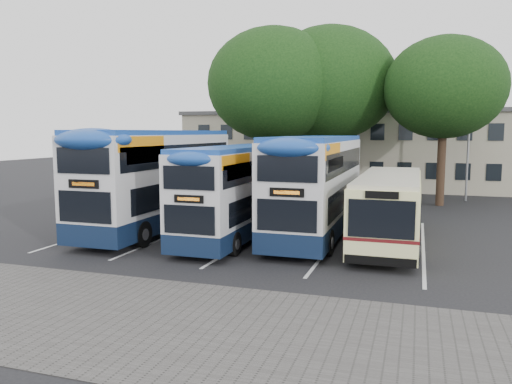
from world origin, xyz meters
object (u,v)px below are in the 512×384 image
object	(u,v)px
tree_left	(273,85)
tree_mid	(329,84)
bus_dd_mid	(237,188)
lamp_post	(469,123)
bus_single	(389,204)
bus_dd_right	(317,181)
bus_dd_left	(160,175)
tree_right	(445,88)

from	to	relation	value
tree_left	tree_mid	world-z (taller)	tree_mid
tree_mid	bus_dd_mid	distance (m)	15.41
lamp_post	bus_single	distance (m)	15.44
tree_mid	bus_dd_right	xyz separation A→B (m)	(1.77, -12.91, -5.35)
tree_left	bus_dd_right	bearing A→B (deg)	-64.75
lamp_post	bus_dd_left	size ratio (longest dim) A/B	0.83
bus_dd_left	bus_single	distance (m)	10.34
tree_left	bus_dd_mid	bearing A→B (deg)	-81.03
bus_dd_left	bus_single	world-z (taller)	bus_dd_left
tree_mid	tree_right	distance (m)	7.44
bus_single	bus_dd_left	bearing A→B (deg)	-178.89
tree_mid	bus_single	world-z (taller)	tree_mid
tree_right	bus_dd_mid	size ratio (longest dim) A/B	1.09
tree_left	bus_dd_right	world-z (taller)	tree_left
bus_dd_left	bus_single	xyz separation A→B (m)	(10.30, 0.20, -0.93)
bus_dd_mid	bus_dd_right	size ratio (longest dim) A/B	0.91
bus_dd_right	tree_right	bearing A→B (deg)	64.13
tree_mid	tree_right	xyz separation A→B (m)	(7.23, -1.65, -0.59)
bus_dd_mid	tree_left	bearing A→B (deg)	98.97
tree_right	bus_dd_right	distance (m)	13.39
lamp_post	bus_single	xyz separation A→B (m)	(-4.10, -14.47, -3.50)
lamp_post	bus_single	size ratio (longest dim) A/B	0.96
tree_mid	bus_single	distance (m)	15.52
tree_right	bus_single	world-z (taller)	tree_right
tree_left	tree_mid	size ratio (longest dim) A/B	0.97
tree_left	bus_single	bearing A→B (deg)	-54.09
tree_left	tree_right	world-z (taller)	tree_left
lamp_post	tree_left	size ratio (longest dim) A/B	0.80
bus_dd_left	tree_mid	bearing A→B (deg)	68.16
tree_left	bus_dd_mid	world-z (taller)	tree_left
tree_left	bus_dd_left	distance (m)	12.69
tree_left	bus_single	size ratio (longest dim) A/B	1.20
tree_left	bus_dd_right	size ratio (longest dim) A/B	1.09
bus_single	bus_dd_mid	bearing A→B (deg)	-171.86
lamp_post	tree_left	distance (m)	12.90
tree_right	bus_dd_right	size ratio (longest dim) A/B	0.99
tree_left	tree_mid	xyz separation A→B (m)	(3.29, 2.17, 0.15)
tree_right	bus_dd_mid	world-z (taller)	tree_right
lamp_post	tree_mid	world-z (taller)	tree_mid
tree_left	tree_right	distance (m)	10.55
tree_mid	bus_dd_right	world-z (taller)	tree_mid
lamp_post	bus_dd_right	bearing A→B (deg)	-117.18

